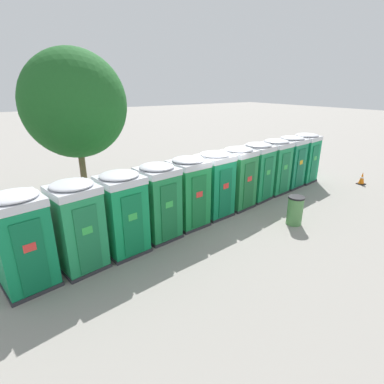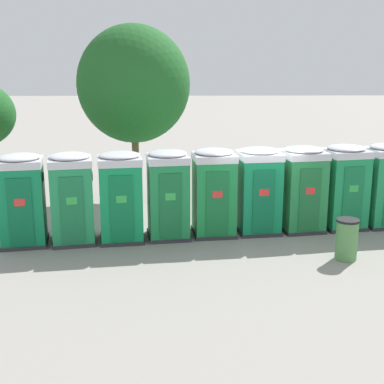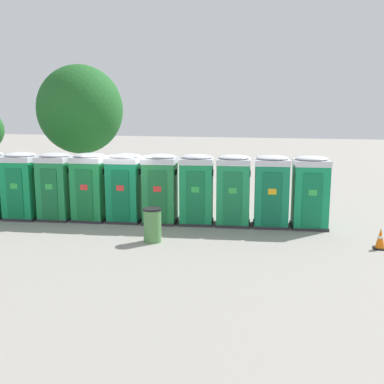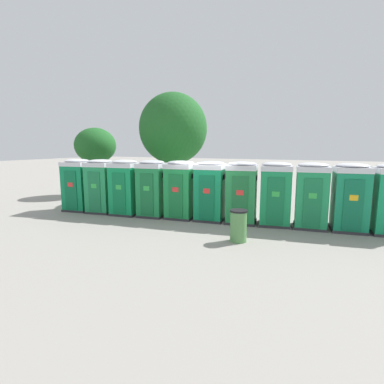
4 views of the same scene
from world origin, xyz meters
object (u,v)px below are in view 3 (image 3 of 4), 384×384
(portapotty_3, at_px, (56,186))
(portapotty_10, at_px, (310,192))
(portapotty_2, at_px, (22,185))
(portapotty_9, at_px, (271,191))
(portapotty_5, at_px, (125,187))
(street_tree_0, at_px, (80,110))
(portapotty_8, at_px, (234,190))
(portapotty_7, at_px, (197,189))
(trash_can, at_px, (152,225))
(portapotty_6, at_px, (160,188))
(traffic_cone, at_px, (380,239))
(portapotty_4, at_px, (90,187))

(portapotty_3, distance_m, portapotty_10, 9.36)
(portapotty_2, relative_size, portapotty_9, 1.00)
(portapotty_3, height_order, portapotty_9, same)
(portapotty_3, bearing_deg, portapotty_10, 8.33)
(portapotty_5, distance_m, street_tree_0, 6.16)
(portapotty_3, relative_size, portapotty_8, 1.00)
(portapotty_2, height_order, portapotty_8, same)
(street_tree_0, bearing_deg, portapotty_7, -27.38)
(portapotty_8, xyz_separation_m, trash_can, (-2.01, -2.88, -0.74))
(portapotty_6, relative_size, traffic_cone, 3.97)
(portapotty_7, height_order, portapotty_9, same)
(portapotty_2, height_order, trash_can, portapotty_2)
(portapotty_8, relative_size, portapotty_10, 1.00)
(portapotty_3, bearing_deg, portapotty_4, 9.81)
(portapotty_8, relative_size, portapotty_9, 1.00)
(portapotty_10, bearing_deg, portapotty_2, -171.42)
(portapotty_7, bearing_deg, portapotty_3, -171.04)
(portapotty_8, height_order, traffic_cone, portapotty_8)
(portapotty_3, bearing_deg, trash_can, -22.13)
(portapotty_2, xyz_separation_m, traffic_cone, (12.70, -0.48, -0.97))
(portapotty_4, height_order, trash_can, portapotty_4)
(portapotty_8, distance_m, portapotty_9, 1.34)
(portapotty_10, height_order, street_tree_0, street_tree_0)
(trash_can, bearing_deg, portapotty_5, 130.45)
(portapotty_9, distance_m, portapotty_10, 1.34)
(portapotty_5, bearing_deg, portapotty_10, 7.97)
(portapotty_2, distance_m, portapotty_3, 1.34)
(portapotty_2, xyz_separation_m, trash_can, (5.92, -1.63, -0.74))
(street_tree_0, bearing_deg, portapotty_10, -15.25)
(portapotty_4, height_order, portapotty_9, same)
(portapotty_4, distance_m, portapotty_8, 5.35)
(street_tree_0, bearing_deg, portapotty_9, -18.26)
(portapotty_5, xyz_separation_m, portapotty_9, (5.30, 0.76, -0.00))
(portapotty_2, bearing_deg, traffic_cone, -2.14)
(trash_can, height_order, traffic_cone, trash_can)
(portapotty_3, xyz_separation_m, traffic_cone, (11.38, -0.72, -0.97))
(portapotty_7, relative_size, portapotty_10, 1.00)
(portapotty_2, relative_size, trash_can, 2.37)
(portapotty_5, relative_size, portapotty_10, 1.00)
(portapotty_6, bearing_deg, street_tree_0, 145.22)
(portapotty_4, xyz_separation_m, portapotty_5, (1.32, 0.20, -0.00))
(portapotty_8, xyz_separation_m, street_tree_0, (-7.88, 3.22, 2.87))
(portapotty_4, bearing_deg, portapotty_5, 8.60)
(portapotty_7, relative_size, portapotty_9, 1.00)
(portapotty_9, height_order, trash_can, portapotty_9)
(portapotty_2, relative_size, portapotty_3, 1.00)
(portapotty_2, distance_m, portapotty_4, 2.68)
(portapotty_2, relative_size, street_tree_0, 0.41)
(street_tree_0, height_order, trash_can, street_tree_0)
(portapotty_9, bearing_deg, portapotty_6, -171.42)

